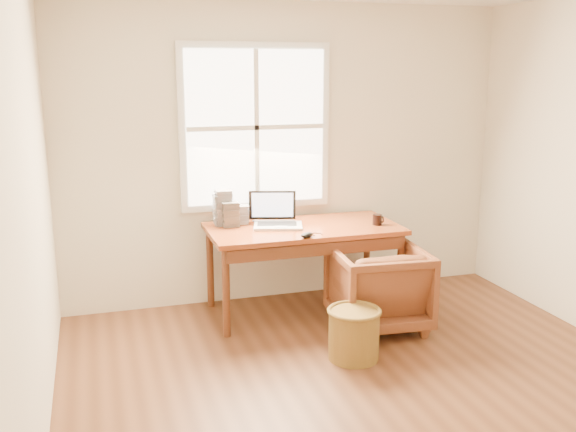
# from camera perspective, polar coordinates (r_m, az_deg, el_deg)

# --- Properties ---
(room_shell) EXTENTS (4.04, 4.54, 2.64)m
(room_shell) POSITION_cam_1_polar(r_m,az_deg,el_deg) (3.76, 9.05, 1.69)
(room_shell) COLOR brown
(room_shell) RESTS_ON ground
(desk) EXTENTS (1.60, 0.80, 0.04)m
(desk) POSITION_cam_1_polar(r_m,az_deg,el_deg) (5.38, 1.39, -1.13)
(desk) COLOR brown
(desk) RESTS_ON room_shell
(armchair) EXTENTS (0.77, 0.79, 0.67)m
(armchair) POSITION_cam_1_polar(r_m,az_deg,el_deg) (5.21, 8.01, -6.29)
(armchair) COLOR brown
(armchair) RESTS_ON room_shell
(wicker_stool) EXTENTS (0.46, 0.46, 0.36)m
(wicker_stool) POSITION_cam_1_polar(r_m,az_deg,el_deg) (4.70, 5.87, -10.45)
(wicker_stool) COLOR brown
(wicker_stool) RESTS_ON room_shell
(laptop) EXTENTS (0.50, 0.51, 0.30)m
(laptop) POSITION_cam_1_polar(r_m,az_deg,el_deg) (5.32, -0.90, 0.56)
(laptop) COLOR #B7B9BF
(laptop) RESTS_ON desk
(mouse) EXTENTS (0.14, 0.12, 0.04)m
(mouse) POSITION_cam_1_polar(r_m,az_deg,el_deg) (5.02, 1.70, -1.69)
(mouse) COLOR black
(mouse) RESTS_ON desk
(coffee_mug) EXTENTS (0.09, 0.09, 0.09)m
(coffee_mug) POSITION_cam_1_polar(r_m,az_deg,el_deg) (5.47, 7.94, -0.32)
(coffee_mug) COLOR black
(coffee_mug) RESTS_ON desk
(cd_stack_a) EXTENTS (0.13, 0.12, 0.26)m
(cd_stack_a) POSITION_cam_1_polar(r_m,az_deg,el_deg) (5.44, -5.91, 0.57)
(cd_stack_a) COLOR silver
(cd_stack_a) RESTS_ON desk
(cd_stack_b) EXTENTS (0.14, 0.12, 0.21)m
(cd_stack_b) POSITION_cam_1_polar(r_m,az_deg,el_deg) (5.37, -5.14, 0.15)
(cd_stack_b) COLOR #27272C
(cd_stack_b) RESTS_ON desk
(cd_stack_c) EXTENTS (0.13, 0.12, 0.30)m
(cd_stack_c) POSITION_cam_1_polar(r_m,az_deg,el_deg) (5.41, -5.76, 0.73)
(cd_stack_c) COLOR #9C9CA9
(cd_stack_c) RESTS_ON desk
(cd_stack_d) EXTENTS (0.15, 0.14, 0.16)m
(cd_stack_d) POSITION_cam_1_polar(r_m,az_deg,el_deg) (5.47, -4.22, 0.17)
(cd_stack_d) COLOR #B1B5BD
(cd_stack_d) RESTS_ON desk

